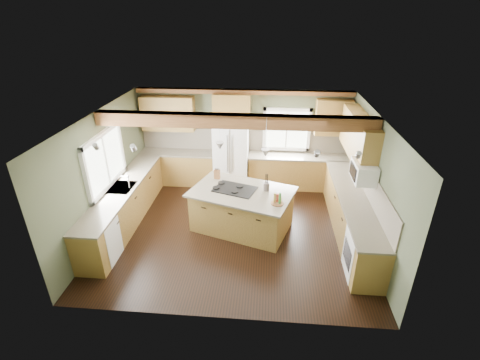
{
  "coord_description": "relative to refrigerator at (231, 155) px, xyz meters",
  "views": [
    {
      "loc": [
        0.67,
        -6.46,
        4.46
      ],
      "look_at": [
        0.09,
        0.3,
        1.08
      ],
      "focal_mm": 26.0,
      "sensor_mm": 36.0,
      "label": 1
    }
  ],
  "objects": [
    {
      "name": "sink",
      "position": [
        -2.2,
        -2.07,
        0.01
      ],
      "size": [
        0.5,
        0.65,
        0.03
      ],
      "primitive_type": "cube",
      "color": "#262628",
      "rests_on": "counter_left"
    },
    {
      "name": "base_cab_back_left",
      "position": [
        -1.49,
        0.08,
        -0.46
      ],
      "size": [
        2.02,
        0.6,
        0.88
      ],
      "primitive_type": "cube",
      "color": "brown",
      "rests_on": "floor"
    },
    {
      "name": "window_left",
      "position": [
        -2.48,
        -2.07,
        0.65
      ],
      "size": [
        0.04,
        1.6,
        1.05
      ],
      "primitive_type": "cube",
      "color": "white",
      "rests_on": "wall_left"
    },
    {
      "name": "utensil_crock",
      "position": [
        0.97,
        -1.94,
        0.11
      ],
      "size": [
        0.15,
        0.15,
        0.17
      ],
      "primitive_type": "cylinder",
      "rotation": [
        0.0,
        0.0,
        -0.15
      ],
      "color": "#433C36",
      "rests_on": "island_top"
    },
    {
      "name": "counter_right",
      "position": [
        2.8,
        -2.07,
        0.0
      ],
      "size": [
        0.64,
        3.74,
        0.04
      ],
      "primitive_type": "cube",
      "color": "#4D4538",
      "rests_on": "base_cab_right"
    },
    {
      "name": "faucet",
      "position": [
        -2.02,
        -2.07,
        0.15
      ],
      "size": [
        0.02,
        0.02,
        0.28
      ],
      "primitive_type": "cylinder",
      "color": "#B2B2B7",
      "rests_on": "sink"
    },
    {
      "name": "upper_cab_back_left",
      "position": [
        -1.69,
        0.21,
        1.05
      ],
      "size": [
        1.4,
        0.35,
        0.9
      ],
      "primitive_type": "cube",
      "color": "brown",
      "rests_on": "wall_back"
    },
    {
      "name": "pendant_left",
      "position": [
        -0.02,
        -1.86,
        0.98
      ],
      "size": [
        0.18,
        0.18,
        0.16
      ],
      "primitive_type": "cone",
      "rotation": [
        3.14,
        0.0,
        0.0
      ],
      "color": "#B2B2B7",
      "rests_on": "ceiling"
    },
    {
      "name": "wall_left",
      "position": [
        -2.5,
        -2.12,
        0.4
      ],
      "size": [
        0.0,
        5.0,
        5.0
      ],
      "primitive_type": "plane",
      "rotation": [
        1.57,
        0.0,
        1.57
      ],
      "color": "#4F583E",
      "rests_on": "ground"
    },
    {
      "name": "counter_left",
      "position": [
        -2.2,
        -2.07,
        0.0
      ],
      "size": [
        0.64,
        3.74,
        0.04
      ],
      "primitive_type": "cube",
      "color": "#4D4538",
      "rests_on": "base_cab_left"
    },
    {
      "name": "base_cab_right",
      "position": [
        2.8,
        -2.07,
        -0.46
      ],
      "size": [
        0.6,
        3.7,
        0.88
      ],
      "primitive_type": "cube",
      "color": "brown",
      "rests_on": "floor"
    },
    {
      "name": "refrigerator",
      "position": [
        0.0,
        0.0,
        0.0
      ],
      "size": [
        0.9,
        0.74,
        1.8
      ],
      "primitive_type": "cube",
      "color": "white",
      "rests_on": "floor"
    },
    {
      "name": "window_back",
      "position": [
        1.45,
        0.36,
        0.65
      ],
      "size": [
        1.1,
        0.04,
        1.0
      ],
      "primitive_type": "cube",
      "color": "white",
      "rests_on": "wall_back"
    },
    {
      "name": "counter_back_left",
      "position": [
        -1.49,
        0.08,
        0.0
      ],
      "size": [
        2.06,
        0.64,
        0.04
      ],
      "primitive_type": "cube",
      "color": "#4D4538",
      "rests_on": "base_cab_back_left"
    },
    {
      "name": "ceiling_beam",
      "position": [
        0.3,
        -2.02,
        1.57
      ],
      "size": [
        5.55,
        0.26,
        0.26
      ],
      "primitive_type": "cube",
      "color": "#502C17",
      "rests_on": "ceiling"
    },
    {
      "name": "dishwasher",
      "position": [
        -2.19,
        -3.37,
        -0.47
      ],
      "size": [
        0.6,
        0.6,
        0.84
      ],
      "primitive_type": "cube",
      "color": "white",
      "rests_on": "floor"
    },
    {
      "name": "upper_cab_right",
      "position": [
        2.92,
        -1.22,
        1.05
      ],
      "size": [
        0.35,
        2.2,
        0.9
      ],
      "primitive_type": "cube",
      "color": "brown",
      "rests_on": "wall_right"
    },
    {
      "name": "ceiling",
      "position": [
        0.3,
        -2.12,
        1.7
      ],
      "size": [
        5.6,
        5.6,
        0.0
      ],
      "primitive_type": "plane",
      "rotation": [
        3.14,
        0.0,
        0.0
      ],
      "color": "silver",
      "rests_on": "wall_back"
    },
    {
      "name": "upper_cab_back_corner",
      "position": [
        2.6,
        0.21,
        1.05
      ],
      "size": [
        0.9,
        0.35,
        0.9
      ],
      "primitive_type": "cube",
      "color": "brown",
      "rests_on": "wall_back"
    },
    {
      "name": "cooktop",
      "position": [
        0.29,
        -1.97,
        0.03
      ],
      "size": [
        1.01,
        0.82,
        0.02
      ],
      "primitive_type": "cube",
      "rotation": [
        0.0,
        0.0,
        -0.32
      ],
      "color": "black",
      "rests_on": "island_top"
    },
    {
      "name": "base_cab_back_right",
      "position": [
        1.79,
        0.08,
        -0.46
      ],
      "size": [
        2.62,
        0.6,
        0.88
      ],
      "primitive_type": "cube",
      "color": "brown",
      "rests_on": "floor"
    },
    {
      "name": "bottle_tray",
      "position": [
        1.2,
        -2.49,
        0.14
      ],
      "size": [
        0.36,
        0.36,
        0.24
      ],
      "primitive_type": null,
      "rotation": [
        0.0,
        0.0,
        -0.57
      ],
      "color": "brown",
      "rests_on": "island_top"
    },
    {
      "name": "pendant_right",
      "position": [
        0.93,
        -2.18,
        0.98
      ],
      "size": [
        0.18,
        0.18,
        0.16
      ],
      "primitive_type": "cone",
      "rotation": [
        3.14,
        0.0,
        0.0
      ],
      "color": "#B2B2B7",
      "rests_on": "ceiling"
    },
    {
      "name": "wall_right",
      "position": [
        3.1,
        -2.12,
        0.4
      ],
      "size": [
        0.0,
        5.0,
        5.0
      ],
      "primitive_type": "plane",
      "rotation": [
        1.57,
        0.0,
        -1.57
      ],
      "color": "#4F583E",
      "rests_on": "ground"
    },
    {
      "name": "island",
      "position": [
        0.45,
        -2.02,
        -0.46
      ],
      "size": [
        2.29,
        1.79,
        0.88
      ],
      "primitive_type": "cube",
      "rotation": [
        0.0,
        0.0,
        -0.32
      ],
      "color": "olive",
      "rests_on": "floor"
    },
    {
      "name": "microwave",
      "position": [
        2.88,
        -2.17,
        0.65
      ],
      "size": [
        0.4,
        0.7,
        0.38
      ],
      "primitive_type": "cube",
      "color": "white",
      "rests_on": "wall_right"
    },
    {
      "name": "island_top",
      "position": [
        0.45,
        -2.02,
        0.0
      ],
      "size": [
        2.46,
        1.96,
        0.04
      ],
      "primitive_type": "cube",
      "rotation": [
        0.0,
        0.0,
        -0.32
      ],
      "color": "#4D4538",
      "rests_on": "island"
    },
    {
      "name": "soffit_trim",
      "position": [
        0.3,
        0.28,
        1.64
      ],
      "size": [
        5.55,
        0.2,
        0.1
      ],
      "primitive_type": "cube",
      "color": "#502C17",
      "rests_on": "ceiling"
    },
    {
      "name": "base_cab_left",
      "position": [
        -2.2,
        -2.07,
        -0.46
      ],
      "size": [
        0.6,
        3.7,
        0.88
      ],
      "primitive_type": "cube",
      "color": "brown",
      "rests_on": "floor"
    },
    {
      "name": "backsplash_right",
      "position": [
        3.08,
        -2.07,
        0.31
      ],
      "size": [
        0.03,
        3.7,
        0.58
      ],
      "primitive_type": "cube",
      "color": "brown",
      "rests_on": "wall_right"
    },
    {
      "name": "wall_back",
      "position": [
        0.3,
        0.38,
        0.4
      ],
      "size": [
        5.6,
        0.0,
        5.6
      ],
      "primitive_type": "plane",
      "rotation": [
        1.57,
        0.0,
        0.0
      ],
      "color": "#4F583E",
      "rests_on": "ground"
    },
    {
      "name": "counter_back_right",
      "position": [
        1.79,
        0.08,
        0.0
      ],
      "size": [
        2.66,
        0.64,
        0.04
      ],
      "primitive_type": "cube",
      "color": "#4D4538",
      "rests_on": "base_cab_back_right"
    },
    {
      "name": "oven",
      "position": [
        2.79,
        -3.37,
        -0.47
      ],
      "size": [
        0.6,
        0.72,
        0.84
      ],
      "primitive_type": "cube",
      "color": "white",
      "rests_on": "floor"
    },
    {
      "name": "upper_cab_over_fridge",
      "position": [
        -0.0,
        0.21,
        1.25
      ],
      "size": [
        0.96,
        0.35,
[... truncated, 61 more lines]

